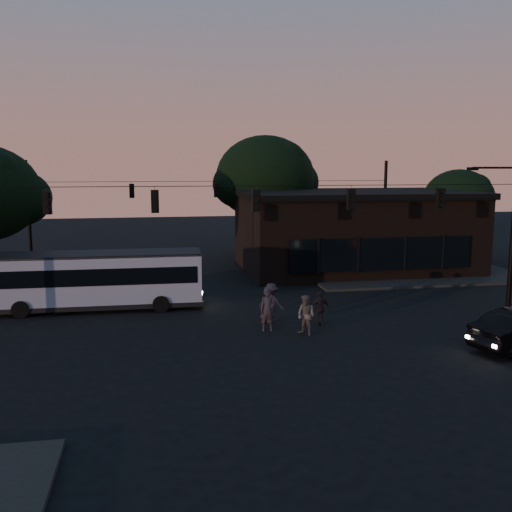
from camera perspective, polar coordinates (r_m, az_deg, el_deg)
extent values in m
plane|color=black|center=(22.98, 1.82, -8.95)|extent=(120.00, 120.00, 0.00)
cube|color=black|center=(39.71, 14.60, -1.47)|extent=(14.00, 10.00, 0.15)
cube|color=black|center=(40.05, 9.63, 2.28)|extent=(15.00, 10.00, 5.00)
cube|color=black|center=(39.83, 9.73, 6.14)|extent=(15.40, 10.40, 0.40)
cube|color=black|center=(35.41, 12.42, 0.19)|extent=(11.50, 0.18, 2.00)
cylinder|color=black|center=(44.52, 0.90, 2.42)|extent=(0.44, 0.44, 4.00)
ellipsoid|color=black|center=(44.23, 0.91, 7.83)|extent=(7.60, 7.60, 6.46)
cylinder|color=black|center=(45.76, 19.39, 1.46)|extent=(0.44, 0.44, 3.00)
ellipsoid|color=black|center=(45.48, 19.60, 5.40)|extent=(5.20, 5.20, 4.42)
cylinder|color=black|center=(25.81, 0.00, 7.03)|extent=(26.00, 0.03, 0.03)
cube|color=black|center=(25.79, -20.16, 5.04)|extent=(0.34, 0.30, 1.00)
cube|color=black|center=(25.42, -10.07, 5.40)|extent=(0.34, 0.30, 1.00)
cube|color=black|center=(25.84, 0.00, 5.59)|extent=(0.34, 0.30, 1.00)
cube|color=black|center=(27.01, 9.48, 5.62)|extent=(0.34, 0.30, 1.00)
cube|color=black|center=(28.85, 17.96, 5.51)|extent=(0.34, 0.30, 1.00)
cylinder|color=black|center=(42.34, -21.77, 3.83)|extent=(0.24, 0.24, 7.50)
cylinder|color=black|center=(45.10, 12.73, 4.52)|extent=(0.24, 0.24, 7.50)
cylinder|color=black|center=(41.65, -4.00, 7.47)|extent=(26.00, 0.03, 0.03)
cube|color=black|center=(41.43, -12.31, 6.38)|extent=(0.34, 0.30, 1.00)
cube|color=black|center=(41.67, -3.99, 6.58)|extent=(0.34, 0.30, 1.00)
cube|color=black|center=(42.75, 4.08, 6.64)|extent=(0.34, 0.30, 1.00)
cube|color=#8991AE|center=(29.35, -15.44, -2.11)|extent=(10.08, 2.44, 2.37)
cube|color=black|center=(29.30, -15.46, -1.67)|extent=(9.68, 2.47, 0.82)
cube|color=black|center=(29.15, -15.53, 0.18)|extent=(10.08, 2.44, 0.14)
cube|color=black|center=(29.61, -15.33, -4.54)|extent=(10.18, 2.50, 0.23)
cylinder|color=black|center=(29.08, -22.50, -4.97)|extent=(0.83, 0.24, 0.82)
cylinder|color=black|center=(31.25, -21.57, -3.98)|extent=(0.83, 0.24, 0.82)
cylinder|color=black|center=(28.31, -9.48, -4.76)|extent=(0.83, 0.24, 0.82)
cylinder|color=black|center=(30.54, -9.49, -3.76)|extent=(0.83, 0.24, 0.82)
imported|color=#28222B|center=(24.74, 1.19, -5.40)|extent=(0.70, 0.48, 1.86)
imported|color=#554F4D|center=(24.23, 5.02, -5.92)|extent=(1.01, 1.05, 1.71)
imported|color=black|center=(25.76, 6.43, -5.23)|extent=(0.97, 0.54, 1.56)
imported|color=black|center=(26.01, 1.53, -4.73)|extent=(1.36, 1.18, 1.83)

